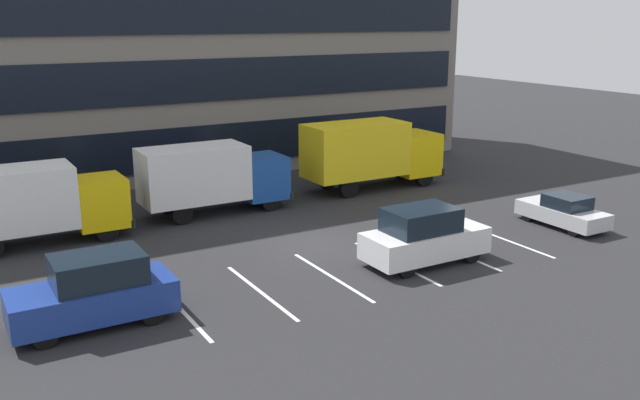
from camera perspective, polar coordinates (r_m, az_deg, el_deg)
The scene contains 9 objects.
ground_plane at distance 28.13m, azimuth -0.14°, elevation -3.66°, with size 120.00×120.00×0.00m, color #262628.
office_building at distance 43.12m, azimuth -12.62°, elevation 14.67°, with size 36.22×10.34×18.00m.
lot_markings at distance 25.46m, azimuth 3.67°, elevation -5.74°, with size 14.14×5.40×0.01m.
box_truck_yellow_all at distance 36.80m, azimuth 4.22°, elevation 4.04°, with size 7.76×2.57×3.60m.
box_truck_blue at distance 32.39m, azimuth -8.92°, elevation 2.02°, with size 7.00×2.32×3.24m.
box_truck_yellow at distance 29.82m, azimuth -22.52°, elevation -0.11°, with size 6.97×2.31×3.23m.
sedan_silver at distance 32.12m, azimuth 19.45°, elevation -0.89°, with size 1.69×4.03×1.44m.
suv_white at distance 26.02m, azimuth 8.58°, elevation -2.99°, with size 4.77×2.02×2.16m.
suv_navy at distance 21.81m, azimuth -18.15°, elevation -7.19°, with size 4.79×2.03×2.17m.
Camera 1 is at (-13.37, -23.05, 9.02)m, focal length 38.75 mm.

